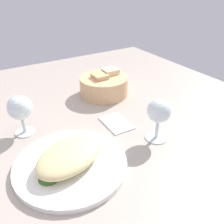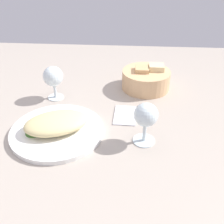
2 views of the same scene
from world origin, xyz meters
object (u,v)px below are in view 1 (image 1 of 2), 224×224
at_px(wine_glass_far, 20,109).
at_px(plate, 71,164).
at_px(bread_basket, 104,85).
at_px(wine_glass_near, 159,113).
at_px(folded_napkin, 116,122).

bearing_deg(wine_glass_far, plate, -74.22).
bearing_deg(plate, bread_basket, 48.34).
relative_size(wine_glass_near, wine_glass_far, 1.02).
relative_size(plate, folded_napkin, 2.49).
bearing_deg(plate, folded_napkin, 27.84).
relative_size(bread_basket, folded_napkin, 1.64).
relative_size(plate, wine_glass_far, 2.28).
distance_m(wine_glass_near, folded_napkin, 0.16).
relative_size(wine_glass_near, folded_napkin, 1.11).
height_order(wine_glass_near, folded_napkin, wine_glass_near).
height_order(plate, wine_glass_near, wine_glass_near).
height_order(bread_basket, wine_glass_far, wine_glass_far).
relative_size(wine_glass_far, folded_napkin, 1.09).
bearing_deg(bread_basket, folded_napkin, -110.19).
distance_m(plate, bread_basket, 0.41).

